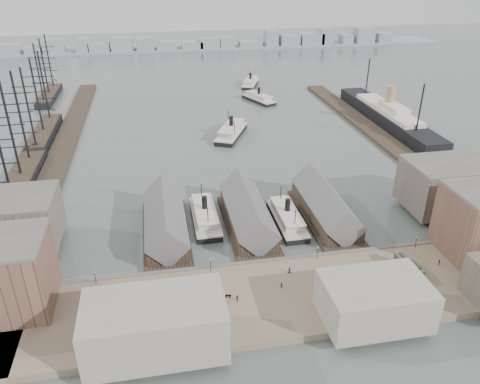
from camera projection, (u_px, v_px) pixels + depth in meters
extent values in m
plane|color=#495552|center=(259.00, 256.00, 135.89)|extent=(900.00, 900.00, 0.00)
cube|color=#776450|center=(277.00, 298.00, 117.93)|extent=(180.00, 30.00, 2.00)
cube|color=#59544C|center=(263.00, 264.00, 130.81)|extent=(180.00, 1.20, 2.30)
cube|color=#2D231C|center=(64.00, 146.00, 211.87)|extent=(10.00, 220.00, 1.60)
cube|color=#2D231C|center=(375.00, 133.00, 227.15)|extent=(10.00, 180.00, 1.60)
cube|color=#2D231C|center=(166.00, 235.00, 145.34)|extent=(14.00, 42.00, 1.20)
cube|color=#2D231C|center=(165.00, 224.00, 144.81)|extent=(12.00, 36.00, 5.00)
cube|color=#59595B|center=(165.00, 217.00, 143.63)|extent=(12.60, 37.00, 12.60)
cube|color=#2D231C|center=(248.00, 227.00, 149.62)|extent=(14.00, 42.00, 1.20)
cube|color=#2D231C|center=(248.00, 217.00, 149.09)|extent=(12.00, 36.00, 5.00)
cube|color=#59595B|center=(248.00, 209.00, 147.91)|extent=(12.60, 37.00, 12.60)
cube|color=#2D231C|center=(325.00, 219.00, 153.90)|extent=(14.00, 42.00, 1.20)
cube|color=#2D231C|center=(325.00, 209.00, 153.37)|extent=(12.00, 36.00, 5.00)
cube|color=#59595B|center=(326.00, 202.00, 152.19)|extent=(12.60, 37.00, 12.60)
cube|color=#60564C|center=(12.00, 221.00, 136.04)|extent=(26.00, 20.00, 14.00)
cube|color=#60564C|center=(448.00, 186.00, 155.89)|extent=(28.00, 20.00, 15.00)
cube|color=gray|center=(374.00, 301.00, 107.99)|extent=(24.00, 16.00, 10.00)
cube|color=gray|center=(155.00, 326.00, 99.30)|extent=(30.00, 16.00, 12.00)
cylinder|color=black|center=(95.00, 278.00, 120.63)|extent=(0.16, 0.16, 3.60)
sphere|color=beige|center=(94.00, 272.00, 119.77)|extent=(0.44, 0.44, 0.44)
cylinder|color=black|center=(211.00, 265.00, 125.57)|extent=(0.16, 0.16, 3.60)
sphere|color=beige|center=(210.00, 260.00, 124.70)|extent=(0.44, 0.44, 0.44)
cylinder|color=black|center=(317.00, 254.00, 130.50)|extent=(0.16, 0.16, 3.60)
sphere|color=beige|center=(318.00, 248.00, 129.64)|extent=(0.44, 0.44, 0.44)
cylinder|color=black|center=(416.00, 243.00, 135.44)|extent=(0.16, 0.16, 3.60)
sphere|color=beige|center=(417.00, 237.00, 134.58)|extent=(0.44, 0.44, 0.44)
cube|color=gray|center=(178.00, 48.00, 433.06)|extent=(500.00, 40.00, 2.00)
cube|color=gray|center=(8.00, 50.00, 398.54)|extent=(20.65, 14.00, 10.28)
cube|color=gray|center=(35.00, 51.00, 402.79)|extent=(14.71, 14.00, 7.23)
cube|color=gray|center=(53.00, 47.00, 403.99)|extent=(17.63, 14.00, 13.23)
cube|color=gray|center=(83.00, 46.00, 407.94)|extent=(10.74, 14.00, 13.58)
cube|color=gray|center=(99.00, 48.00, 411.31)|extent=(18.06, 14.00, 8.64)
cube|color=gray|center=(122.00, 45.00, 413.53)|extent=(18.55, 14.00, 13.29)
cube|color=gray|center=(145.00, 45.00, 417.04)|extent=(15.33, 14.00, 12.47)
cube|color=gray|center=(166.00, 46.00, 420.93)|extent=(17.56, 14.00, 8.72)
cube|color=gray|center=(192.00, 46.00, 425.00)|extent=(18.76, 14.00, 7.63)
cube|color=gray|center=(209.00, 44.00, 427.00)|extent=(17.61, 14.00, 10.35)
cube|color=gray|center=(227.00, 43.00, 429.67)|extent=(13.38, 14.00, 10.30)
cube|color=gray|center=(250.00, 44.00, 434.03)|extent=(20.73, 14.00, 6.75)
cube|color=gray|center=(271.00, 39.00, 435.33)|extent=(11.51, 14.00, 15.57)
cube|color=gray|center=(289.00, 41.00, 439.23)|extent=(18.17, 14.00, 11.26)
cube|color=gray|center=(311.00, 40.00, 442.68)|extent=(21.81, 14.00, 11.83)
cube|color=gray|center=(325.00, 37.00, 444.12)|extent=(11.12, 14.00, 15.50)
cube|color=gray|center=(346.00, 39.00, 448.70)|extent=(10.90, 14.00, 10.29)
cube|color=gray|center=(364.00, 36.00, 450.46)|extent=(17.95, 14.00, 15.72)
cube|color=gray|center=(383.00, 38.00, 454.94)|extent=(14.21, 14.00, 10.51)
cube|color=black|center=(205.00, 219.00, 153.32)|extent=(7.74, 27.08, 1.74)
cube|color=beige|center=(205.00, 216.00, 152.75)|extent=(8.12, 27.08, 0.48)
cube|color=beige|center=(205.00, 212.00, 152.13)|extent=(6.29, 19.34, 2.13)
cube|color=beige|center=(205.00, 208.00, 151.52)|extent=(6.77, 21.28, 0.39)
cylinder|color=black|center=(205.00, 203.00, 150.55)|extent=(1.74, 1.74, 4.35)
cylinder|color=black|center=(202.00, 191.00, 158.25)|extent=(0.29, 0.29, 5.80)
cylinder|color=black|center=(208.00, 217.00, 143.02)|extent=(0.29, 0.29, 5.80)
cube|color=black|center=(287.00, 221.00, 152.21)|extent=(7.47, 26.14, 1.68)
cube|color=beige|center=(287.00, 218.00, 151.65)|extent=(7.84, 26.14, 0.47)
cube|color=beige|center=(287.00, 214.00, 151.06)|extent=(6.07, 18.67, 2.05)
cube|color=beige|center=(287.00, 211.00, 150.47)|extent=(6.54, 20.54, 0.37)
cylinder|color=black|center=(288.00, 205.00, 149.53)|extent=(1.68, 1.68, 4.20)
cylinder|color=black|center=(281.00, 194.00, 156.97)|extent=(0.28, 0.28, 5.60)
cylinder|color=black|center=(295.00, 219.00, 142.26)|extent=(0.28, 0.28, 5.60)
cube|color=black|center=(231.00, 134.00, 224.90)|extent=(20.14, 30.51, 1.91)
cube|color=beige|center=(231.00, 132.00, 224.27)|extent=(20.53, 30.69, 0.53)
cube|color=beige|center=(231.00, 129.00, 223.60)|extent=(15.15, 22.14, 2.33)
cube|color=beige|center=(231.00, 126.00, 222.92)|extent=(16.52, 24.29, 0.42)
cylinder|color=black|center=(231.00, 121.00, 221.86)|extent=(1.91, 1.91, 4.77)
cylinder|color=black|center=(228.00, 115.00, 230.31)|extent=(0.32, 0.32, 6.36)
cylinder|color=black|center=(235.00, 128.00, 213.61)|extent=(0.32, 0.32, 6.36)
cube|color=black|center=(259.00, 100.00, 277.94)|extent=(16.53, 26.00, 1.62)
cube|color=beige|center=(259.00, 98.00, 277.41)|extent=(16.86, 26.14, 0.45)
cube|color=beige|center=(259.00, 96.00, 276.84)|extent=(12.46, 18.85, 1.98)
cube|color=beige|center=(259.00, 94.00, 276.26)|extent=(13.58, 20.68, 0.36)
cylinder|color=black|center=(259.00, 91.00, 275.36)|extent=(1.62, 1.62, 4.05)
cylinder|color=black|center=(256.00, 88.00, 282.53)|extent=(0.27, 0.27, 5.40)
cylinder|color=black|center=(262.00, 95.00, 268.35)|extent=(0.27, 0.27, 5.40)
cube|color=black|center=(250.00, 84.00, 311.40)|extent=(16.12, 26.22, 1.63)
cube|color=beige|center=(250.00, 83.00, 310.86)|extent=(16.45, 26.36, 0.45)
cube|color=beige|center=(250.00, 81.00, 310.29)|extent=(12.17, 18.99, 1.99)
cube|color=beige|center=(250.00, 79.00, 309.71)|extent=(13.26, 20.84, 0.36)
cylinder|color=black|center=(250.00, 76.00, 308.81)|extent=(1.63, 1.63, 4.07)
cylinder|color=black|center=(248.00, 73.00, 316.02)|extent=(0.27, 0.27, 5.43)
cylinder|color=black|center=(253.00, 79.00, 301.76)|extent=(0.27, 0.27, 5.43)
cube|color=black|center=(17.00, 188.00, 171.28)|extent=(9.62, 66.27, 3.85)
cube|color=#2D231C|center=(16.00, 182.00, 170.26)|extent=(9.09, 59.64, 0.64)
cylinder|color=black|center=(11.00, 131.00, 169.20)|extent=(0.86, 0.86, 36.34)
cylinder|color=black|center=(20.00, 118.00, 182.74)|extent=(0.86, 0.86, 36.34)
cube|color=black|center=(44.00, 134.00, 222.82)|extent=(9.05, 52.27, 3.62)
cube|color=#2D231C|center=(43.00, 130.00, 221.86)|extent=(8.54, 47.05, 0.60)
cylinder|color=black|center=(28.00, 108.00, 198.49)|extent=(0.80, 0.80, 34.18)
cylinder|color=black|center=(37.00, 96.00, 214.50)|extent=(0.80, 0.80, 34.18)
cylinder|color=black|center=(44.00, 86.00, 230.52)|extent=(0.80, 0.80, 34.18)
cube|color=black|center=(49.00, 96.00, 283.18)|extent=(8.59, 47.72, 3.44)
cube|color=#2D231C|center=(49.00, 93.00, 282.27)|extent=(8.11, 42.95, 0.57)
cylinder|color=black|center=(39.00, 73.00, 260.66)|extent=(0.76, 0.76, 32.45)
cylinder|color=black|center=(44.00, 67.00, 275.28)|extent=(0.76, 0.76, 32.45)
cylinder|color=black|center=(49.00, 61.00, 289.91)|extent=(0.76, 0.76, 32.45)
cube|color=black|center=(387.00, 117.00, 242.15)|extent=(13.12, 95.91, 6.06)
cube|color=beige|center=(388.00, 110.00, 240.32)|extent=(11.11, 55.53, 2.02)
cube|color=beige|center=(394.00, 108.00, 234.75)|extent=(8.08, 20.19, 3.03)
cylinder|color=tan|center=(390.00, 96.00, 237.10)|extent=(4.44, 4.44, 10.10)
cube|color=black|center=(408.00, 271.00, 125.59)|extent=(3.71, 9.57, 0.79)
cube|color=#313B2B|center=(409.00, 266.00, 124.84)|extent=(3.88, 10.07, 2.55)
cube|color=#59595B|center=(410.00, 262.00, 124.19)|extent=(4.13, 10.49, 0.29)
imported|color=black|center=(120.00, 300.00, 114.48)|extent=(1.52, 1.38, 1.52)
cube|color=#3F2D21|center=(109.00, 302.00, 113.72)|extent=(2.76, 1.80, 0.25)
cylinder|color=black|center=(109.00, 305.00, 113.29)|extent=(1.10, 0.21, 1.10)
cylinder|color=black|center=(109.00, 301.00, 114.48)|extent=(1.10, 0.21, 1.10)
imported|color=black|center=(228.00, 296.00, 115.94)|extent=(1.86, 1.36, 1.43)
cube|color=#3F2D21|center=(219.00, 299.00, 114.58)|extent=(2.98, 2.39, 0.25)
cylinder|color=black|center=(221.00, 302.00, 114.22)|extent=(1.05, 0.50, 1.10)
cylinder|color=black|center=(218.00, 299.00, 115.26)|extent=(1.05, 0.50, 1.10)
imported|color=black|center=(340.00, 282.00, 120.64)|extent=(1.61, 1.80, 1.61)
cube|color=#3F2D21|center=(331.00, 284.00, 119.80)|extent=(2.81, 1.91, 0.25)
cylinder|color=black|center=(333.00, 287.00, 119.37)|extent=(1.10, 0.26, 1.10)
cylinder|color=black|center=(330.00, 284.00, 120.54)|extent=(1.10, 0.26, 1.10)
imported|color=black|center=(111.00, 297.00, 115.49)|extent=(0.68, 0.54, 1.73)
imported|color=black|center=(102.00, 317.00, 109.20)|extent=(0.76, 0.59, 1.56)
imported|color=black|center=(162.00, 287.00, 118.85)|extent=(1.10, 1.27, 1.71)
imported|color=black|center=(237.00, 298.00, 115.20)|extent=(1.02, 0.48, 1.69)
imported|color=black|center=(290.00, 270.00, 125.24)|extent=(0.97, 0.81, 1.70)
imported|color=black|center=(282.00, 285.00, 119.64)|extent=(0.71, 0.75, 1.65)
imported|color=black|center=(342.00, 271.00, 125.13)|extent=(0.84, 0.69, 1.60)
imported|color=black|center=(394.00, 285.00, 119.70)|extent=(1.16, 0.89, 1.59)
imported|color=black|center=(439.00, 262.00, 128.60)|extent=(0.72, 1.02, 1.61)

